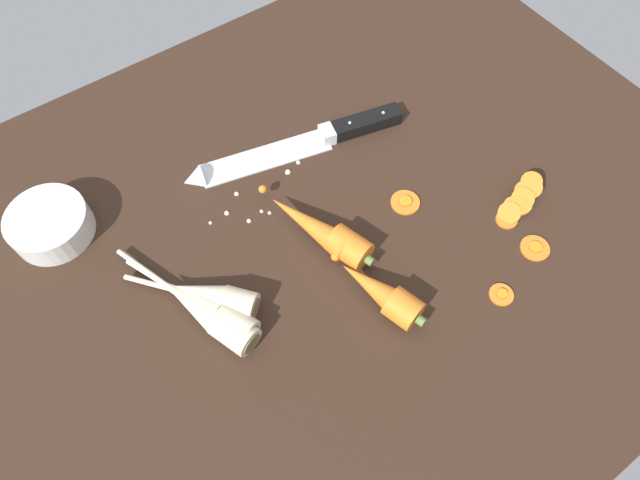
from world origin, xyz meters
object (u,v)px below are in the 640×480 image
object	(u,v)px
parsnip_back	(211,297)
carrot_slice_stack	(520,200)
parsnip_mid_left	(205,311)
whole_carrot_second	(382,293)
carrot_slice_stray_far	(405,202)
parsnip_mid_right	(211,315)
parsnip_front	(209,309)
whole_carrot	(323,230)
carrot_slice_stray_mid	(502,294)
carrot_slice_stray_near	(535,247)
prep_bowl	(50,224)
chefs_knife	(292,147)

from	to	relation	value
parsnip_back	carrot_slice_stack	xyz separation A→B (cm)	(43.21, -11.73, -0.77)
parsnip_mid_left	parsnip_back	world-z (taller)	same
whole_carrot_second	carrot_slice_stray_far	distance (cm)	15.86
parsnip_mid_right	carrot_slice_stack	distance (cm)	45.53
parsnip_front	parsnip_back	distance (cm)	1.65
whole_carrot	parsnip_front	xyz separation A→B (cm)	(-18.37, -1.21, -0.12)
carrot_slice_stack	carrot_slice_stray_mid	bearing A→B (deg)	-143.52
whole_carrot_second	carrot_slice_stray_near	xyz separation A→B (cm)	(21.99, -6.12, -1.74)
whole_carrot_second	carrot_slice_stray_mid	distance (cm)	15.90
parsnip_mid_left	prep_bowl	world-z (taller)	same
parsnip_back	parsnip_mid_right	bearing A→B (deg)	-121.89
parsnip_mid_right	parsnip_mid_left	bearing A→B (deg)	109.60
whole_carrot_second	prep_bowl	bearing A→B (deg)	131.85
carrot_slice_stack	carrot_slice_stray_far	size ratio (longest dim) A/B	2.19
whole_carrot	whole_carrot_second	world-z (taller)	same
parsnip_mid_left	carrot_slice_stack	bearing A→B (deg)	-13.26
parsnip_front	prep_bowl	world-z (taller)	same
carrot_slice_stray_near	parsnip_mid_left	bearing A→B (deg)	157.72
parsnip_front	whole_carrot_second	bearing A→B (deg)	-29.61
carrot_slice_stack	prep_bowl	size ratio (longest dim) A/B	0.84
parsnip_mid_left	prep_bowl	size ratio (longest dim) A/B	2.04
prep_bowl	chefs_knife	bearing A→B (deg)	-11.03
parsnip_mid_left	parsnip_mid_right	world-z (taller)	same
parsnip_mid_left	parsnip_mid_right	distance (cm)	0.91
chefs_knife	parsnip_mid_right	world-z (taller)	parsnip_mid_right
parsnip_front	carrot_slice_stack	size ratio (longest dim) A/B	2.13
carrot_slice_stray_mid	prep_bowl	distance (cm)	61.24
whole_carrot	carrot_slice_stray_mid	world-z (taller)	whole_carrot
whole_carrot_second	parsnip_back	bearing A→B (deg)	146.09
carrot_slice_stray_mid	parsnip_mid_right	bearing A→B (deg)	150.32
parsnip_mid_right	parsnip_back	distance (cm)	2.40
parsnip_front	carrot_slice_stray_far	bearing A→B (deg)	-1.71
parsnip_front	parsnip_back	world-z (taller)	same
prep_bowl	parsnip_mid_left	bearing A→B (deg)	-64.56
whole_carrot	carrot_slice_stray_far	size ratio (longest dim) A/B	4.52
carrot_slice_stack	carrot_slice_stray_near	bearing A→B (deg)	-116.90
parsnip_mid_right	carrot_slice_stray_mid	bearing A→B (deg)	-29.68
chefs_knife	parsnip_mid_left	world-z (taller)	parsnip_mid_left
parsnip_mid_right	carrot_slice_stack	xyz separation A→B (cm)	(44.47, -9.70, -0.77)
carrot_slice_stray_mid	parsnip_front	bearing A→B (deg)	149.14
whole_carrot_second	whole_carrot	bearing A→B (deg)	93.14
carrot_slice_stray_far	parsnip_front	bearing A→B (deg)	178.29
parsnip_mid_right	parsnip_back	bearing A→B (deg)	58.11
carrot_slice_stack	parsnip_mid_right	bearing A→B (deg)	167.70
whole_carrot_second	prep_bowl	distance (cm)	45.84
chefs_knife	whole_carrot	bearing A→B (deg)	-108.22
whole_carrot	parsnip_back	xyz separation A→B (cm)	(-17.28, 0.04, -0.12)
prep_bowl	parsnip_front	bearing A→B (deg)	-63.66
prep_bowl	whole_carrot	bearing A→B (deg)	-36.49
parsnip_back	carrot_slice_stray_far	distance (cm)	30.35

